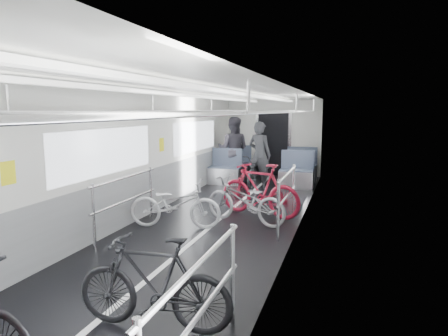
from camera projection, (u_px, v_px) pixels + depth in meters
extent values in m
cube|color=black|center=(191.00, 243.00, 6.29)|extent=(3.00, 14.00, 0.01)
cube|color=white|center=(190.00, 88.00, 5.94)|extent=(3.00, 14.00, 0.02)
cube|color=silver|center=(106.00, 164.00, 6.56)|extent=(0.02, 14.00, 2.40)
cube|color=silver|center=(288.00, 172.00, 5.67)|extent=(0.02, 14.00, 2.40)
cube|color=silver|center=(273.00, 138.00, 12.72)|extent=(3.00, 0.02, 2.40)
cube|color=white|center=(191.00, 242.00, 6.29)|extent=(0.08, 13.80, 0.01)
cube|color=gray|center=(109.00, 208.00, 6.66)|extent=(0.01, 13.90, 0.90)
cube|color=gray|center=(285.00, 223.00, 5.79)|extent=(0.01, 13.90, 0.90)
cube|color=white|center=(107.00, 152.00, 6.52)|extent=(0.01, 10.80, 0.75)
cube|color=white|center=(287.00, 158.00, 5.65)|extent=(0.01, 10.80, 0.75)
cube|color=white|center=(156.00, 93.00, 6.11)|extent=(0.14, 13.40, 0.05)
cube|color=white|center=(225.00, 92.00, 5.79)|extent=(0.14, 13.40, 0.05)
cube|color=black|center=(273.00, 144.00, 12.70)|extent=(0.95, 0.10, 2.00)
imported|color=silver|center=(175.00, 204.00, 7.05)|extent=(1.71, 0.86, 0.86)
imported|color=black|center=(153.00, 283.00, 3.75)|extent=(1.57, 0.55, 0.93)
imported|color=#98989C|center=(245.00, 200.00, 7.32)|extent=(1.74, 1.01, 0.86)
imported|color=maroon|center=(259.00, 190.00, 7.83)|extent=(1.82, 1.00, 1.05)
imported|color=black|center=(259.00, 171.00, 10.75)|extent=(0.73, 1.74, 0.89)
imported|color=black|center=(260.00, 155.00, 10.68)|extent=(0.75, 0.60, 1.78)
imported|color=#323038|center=(233.00, 149.00, 11.59)|extent=(0.99, 0.81, 1.88)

